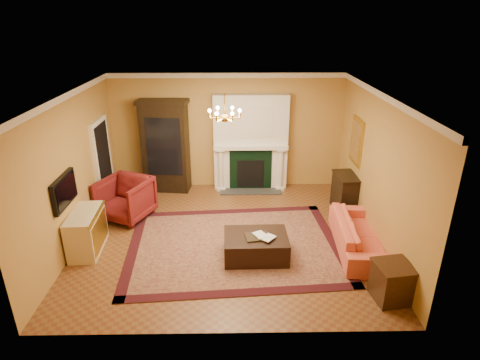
{
  "coord_description": "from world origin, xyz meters",
  "views": [
    {
      "loc": [
        0.16,
        -7.32,
        4.38
      ],
      "look_at": [
        0.29,
        0.3,
        1.17
      ],
      "focal_mm": 30.0,
      "sensor_mm": 36.0,
      "label": 1
    }
  ],
  "objects_px": {
    "coral_sofa": "(359,230)",
    "pedestal_table": "(131,188)",
    "end_table": "(392,283)",
    "wingback_armchair": "(125,197)",
    "commode": "(87,232)",
    "leather_ottoman": "(256,246)",
    "console_table": "(345,193)",
    "china_cabinet": "(166,148)"
  },
  "relations": [
    {
      "from": "leather_ottoman",
      "to": "end_table",
      "type": "bearing_deg",
      "value": -31.56
    },
    {
      "from": "wingback_armchair",
      "to": "commode",
      "type": "distance_m",
      "value": 1.41
    },
    {
      "from": "pedestal_table",
      "to": "end_table",
      "type": "relative_size",
      "value": 1.11
    },
    {
      "from": "pedestal_table",
      "to": "coral_sofa",
      "type": "height_order",
      "value": "coral_sofa"
    },
    {
      "from": "coral_sofa",
      "to": "wingback_armchair",
      "type": "bearing_deg",
      "value": 78.44
    },
    {
      "from": "commode",
      "to": "console_table",
      "type": "height_order",
      "value": "console_table"
    },
    {
      "from": "wingback_armchair",
      "to": "end_table",
      "type": "distance_m",
      "value": 5.8
    },
    {
      "from": "china_cabinet",
      "to": "coral_sofa",
      "type": "bearing_deg",
      "value": -29.17
    },
    {
      "from": "china_cabinet",
      "to": "pedestal_table",
      "type": "distance_m",
      "value": 1.35
    },
    {
      "from": "commode",
      "to": "console_table",
      "type": "relative_size",
      "value": 1.28
    },
    {
      "from": "china_cabinet",
      "to": "end_table",
      "type": "distance_m",
      "value": 6.29
    },
    {
      "from": "coral_sofa",
      "to": "end_table",
      "type": "height_order",
      "value": "coral_sofa"
    },
    {
      "from": "china_cabinet",
      "to": "console_table",
      "type": "height_order",
      "value": "china_cabinet"
    },
    {
      "from": "china_cabinet",
      "to": "end_table",
      "type": "bearing_deg",
      "value": -40.17
    },
    {
      "from": "wingback_armchair",
      "to": "console_table",
      "type": "height_order",
      "value": "wingback_armchair"
    },
    {
      "from": "leather_ottoman",
      "to": "wingback_armchair",
      "type": "bearing_deg",
      "value": 149.02
    },
    {
      "from": "console_table",
      "to": "coral_sofa",
      "type": "bearing_deg",
      "value": -99.92
    },
    {
      "from": "pedestal_table",
      "to": "leather_ottoman",
      "type": "height_order",
      "value": "pedestal_table"
    },
    {
      "from": "pedestal_table",
      "to": "wingback_armchair",
      "type": "bearing_deg",
      "value": -84.64
    },
    {
      "from": "coral_sofa",
      "to": "pedestal_table",
      "type": "bearing_deg",
      "value": 70.61
    },
    {
      "from": "china_cabinet",
      "to": "wingback_armchair",
      "type": "bearing_deg",
      "value": -107.81
    },
    {
      "from": "coral_sofa",
      "to": "end_table",
      "type": "relative_size",
      "value": 3.41
    },
    {
      "from": "pedestal_table",
      "to": "end_table",
      "type": "distance_m",
      "value": 6.3
    },
    {
      "from": "china_cabinet",
      "to": "coral_sofa",
      "type": "height_order",
      "value": "china_cabinet"
    },
    {
      "from": "wingback_armchair",
      "to": "console_table",
      "type": "bearing_deg",
      "value": 27.17
    },
    {
      "from": "console_table",
      "to": "china_cabinet",
      "type": "bearing_deg",
      "value": 159.2
    },
    {
      "from": "commode",
      "to": "leather_ottoman",
      "type": "relative_size",
      "value": 0.91
    },
    {
      "from": "commode",
      "to": "china_cabinet",
      "type": "bearing_deg",
      "value": 65.44
    },
    {
      "from": "wingback_armchair",
      "to": "pedestal_table",
      "type": "height_order",
      "value": "wingback_armchair"
    },
    {
      "from": "commode",
      "to": "leather_ottoman",
      "type": "bearing_deg",
      "value": -8.65
    },
    {
      "from": "pedestal_table",
      "to": "console_table",
      "type": "bearing_deg",
      "value": -5.21
    },
    {
      "from": "wingback_armchair",
      "to": "end_table",
      "type": "relative_size",
      "value": 1.68
    },
    {
      "from": "console_table",
      "to": "leather_ottoman",
      "type": "distance_m",
      "value": 2.96
    },
    {
      "from": "pedestal_table",
      "to": "console_table",
      "type": "height_order",
      "value": "console_table"
    },
    {
      "from": "commode",
      "to": "end_table",
      "type": "xyz_separation_m",
      "value": [
        5.45,
        -1.58,
        -0.1
      ]
    },
    {
      "from": "wingback_armchair",
      "to": "coral_sofa",
      "type": "xyz_separation_m",
      "value": [
        4.91,
        -1.38,
        -0.11
      ]
    },
    {
      "from": "end_table",
      "to": "pedestal_table",
      "type": "bearing_deg",
      "value": 143.97
    },
    {
      "from": "wingback_armchair",
      "to": "coral_sofa",
      "type": "bearing_deg",
      "value": 7.85
    },
    {
      "from": "commode",
      "to": "console_table",
      "type": "xyz_separation_m",
      "value": [
        5.51,
        1.66,
        0.02
      ]
    },
    {
      "from": "coral_sofa",
      "to": "end_table",
      "type": "bearing_deg",
      "value": -172.04
    },
    {
      "from": "commode",
      "to": "coral_sofa",
      "type": "distance_m",
      "value": 5.35
    },
    {
      "from": "commode",
      "to": "leather_ottoman",
      "type": "height_order",
      "value": "commode"
    }
  ]
}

